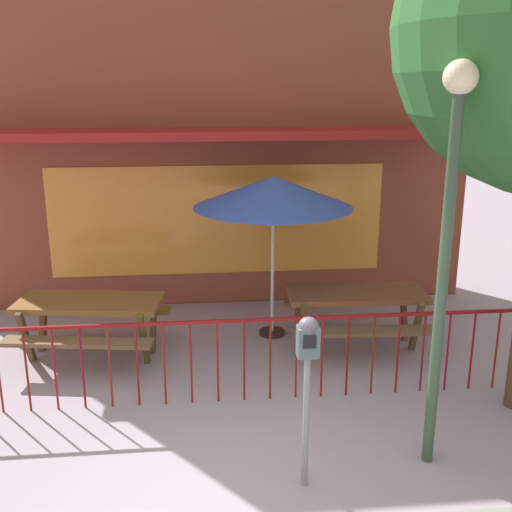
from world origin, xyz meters
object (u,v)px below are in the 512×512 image
Objects in this scene: picnic_table_right at (356,303)px; patio_umbrella at (273,192)px; picnic_table_left at (90,312)px; parking_meter_near at (308,358)px; street_lamp at (449,212)px.

picnic_table_right is 1.82m from patio_umbrella.
picnic_table_left is 1.25× the size of parking_meter_near.
street_lamp reaches higher than picnic_table_left.
picnic_table_right is 0.52× the size of street_lamp.
picnic_table_right is 1.18× the size of parking_meter_near.
picnic_table_left and picnic_table_right have the same top height.
street_lamp is (3.46, -2.60, 1.76)m from picnic_table_left.
street_lamp reaches higher than parking_meter_near.
street_lamp is at bearing -70.81° from patio_umbrella.
patio_umbrella is (-1.05, 0.50, 1.40)m from picnic_table_right.
street_lamp is (0.02, -2.59, 1.76)m from picnic_table_right.
street_lamp is at bearing 11.51° from parking_meter_near.
street_lamp is at bearing -89.45° from picnic_table_right.
street_lamp is at bearing -36.92° from picnic_table_left.
street_lamp reaches higher than picnic_table_right.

